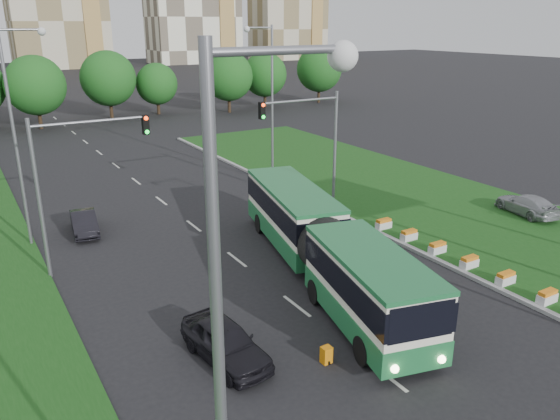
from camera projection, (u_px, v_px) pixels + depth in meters
ground at (349, 290)px, 26.14m from camera, size 360.00×360.00×0.00m
grass_median at (424, 201)px, 38.95m from camera, size 14.00×60.00×0.15m
median_kerb at (347, 218)px, 35.54m from camera, size 0.30×60.00×0.18m
lane_markings at (152, 194)px, 40.85m from camera, size 0.20×100.00×0.01m
flower_planters at (469, 262)px, 28.14m from camera, size 1.10×13.70×0.60m
traffic_mast_median at (315, 135)px, 34.82m from camera, size 5.76×0.32×8.00m
traffic_mast_left at (71, 170)px, 26.60m from camera, size 5.76×0.32×8.00m
street_lamps at (202, 137)px, 30.81m from camera, size 36.00×60.00×12.00m
tree_line at (158, 82)px, 74.07m from camera, size 120.00×8.00×9.00m
articulated_bus at (318, 243)px, 26.89m from camera, size 2.83×18.16×2.99m
car_left_near at (225, 342)px, 20.51m from camera, size 2.29×4.65×1.53m
car_left_far at (84, 223)px, 33.04m from camera, size 1.89×4.17×1.33m
car_median at (527, 204)px, 35.87m from camera, size 2.65×4.82×1.32m
pedestrian at (350, 321)px, 21.91m from camera, size 0.44×0.61×1.56m
shopping_trolley at (326, 355)px, 20.47m from camera, size 0.39×0.41×0.67m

